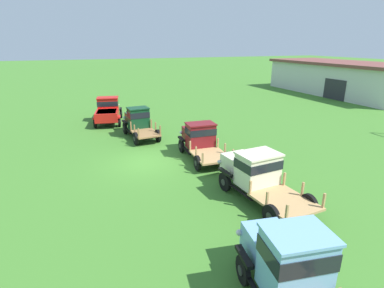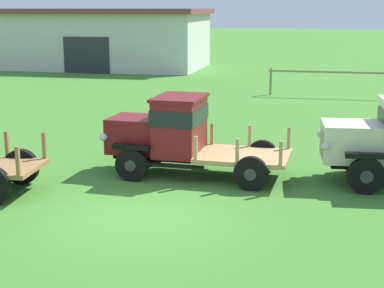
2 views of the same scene
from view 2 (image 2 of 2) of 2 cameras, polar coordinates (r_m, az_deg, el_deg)
ground_plane at (r=12.46m, az=-5.13°, el=-6.91°), size 240.00×240.00×0.00m
farm_shed at (r=44.97m, az=-11.87°, el=10.06°), size 20.37×8.64×4.23m
vintage_truck_midrow_center at (r=15.19m, az=-1.61°, el=1.04°), size 4.83×2.22×2.06m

